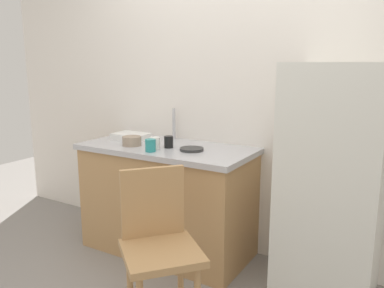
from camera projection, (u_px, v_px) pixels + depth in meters
The scene contains 12 objects.
back_wall at pixel (240, 93), 2.95m from camera, with size 4.80×0.10×2.47m, color white.
cabinet_base at pixel (168, 201), 3.05m from camera, with size 1.28×0.60×0.80m, color tan.
countertop at pixel (167, 148), 2.96m from camera, with size 1.32×0.64×0.04m, color #B7B7BC.
faucet at pixel (174, 124), 3.19m from camera, with size 0.02×0.02×0.25m, color #B7B7BC.
refrigerator at pixel (332, 185), 2.38m from camera, with size 0.57×0.58×1.46m, color silver.
chair at pixel (159, 243), 2.13m from camera, with size 0.56×0.56×0.89m.
dish_tray at pixel (131, 136), 3.20m from camera, with size 0.28×0.20×0.05m, color white.
terracotta_bowl at pixel (132, 141), 2.96m from camera, with size 0.14×0.14×0.07m, color gray.
hotplate at pixel (192, 149), 2.80m from camera, with size 0.17×0.17×0.02m, color #2D2D2D.
cup_black at pixel (169, 142), 2.89m from camera, with size 0.07×0.07×0.09m, color black.
cup_teal at pixel (150, 145), 2.76m from camera, with size 0.07×0.07×0.09m, color teal.
cup_white at pixel (155, 143), 2.85m from camera, with size 0.08×0.08×0.08m, color white.
Camera 1 is at (1.22, -1.73, 1.46)m, focal length 36.74 mm.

